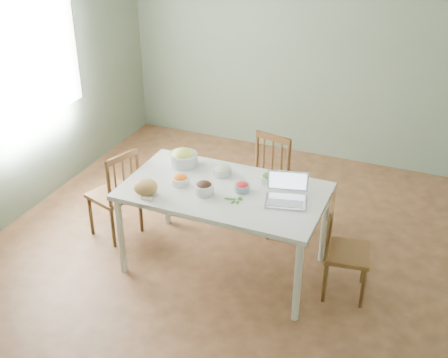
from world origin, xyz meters
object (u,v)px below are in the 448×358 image
at_px(chair_left, 114,192).
at_px(chair_right, 347,251).
at_px(dining_table, 224,229).
at_px(bowl_squash, 183,157).
at_px(chair_far, 262,185).
at_px(bread_boule, 146,187).
at_px(laptop, 287,191).

bearing_deg(chair_left, chair_right, 107.01).
xyz_separation_m(dining_table, bowl_squash, (-0.52, 0.27, 0.48)).
xyz_separation_m(chair_far, bowl_squash, (-0.62, -0.49, 0.42)).
bearing_deg(bread_boule, chair_far, 58.50).
bearing_deg(chair_far, chair_left, -140.44).
height_order(dining_table, chair_left, chair_left).
xyz_separation_m(chair_right, bowl_squash, (-1.62, 0.22, 0.46)).
bearing_deg(chair_right, dining_table, 83.86).
height_order(bread_boule, bowl_squash, bowl_squash).
height_order(dining_table, bread_boule, bread_boule).
xyz_separation_m(chair_far, chair_right, (1.00, -0.71, -0.04)).
bearing_deg(dining_table, chair_left, 176.07).
distance_m(dining_table, chair_far, 0.77).
distance_m(dining_table, chair_left, 1.20).
bearing_deg(chair_far, dining_table, -85.12).
bearing_deg(dining_table, bowl_squash, 152.35).
bearing_deg(bread_boule, chair_left, 146.58).
relative_size(bowl_squash, laptop, 0.78).
bearing_deg(bread_boule, bowl_squash, 84.83).
height_order(chair_left, bowl_squash, bowl_squash).
relative_size(chair_left, laptop, 2.75).
relative_size(chair_left, bread_boule, 4.63).
relative_size(bread_boule, bowl_squash, 0.76).
xyz_separation_m(chair_far, laptop, (0.47, -0.77, 0.46)).
distance_m(chair_far, chair_left, 1.46).
bearing_deg(chair_right, bread_boule, 93.79).
distance_m(chair_far, chair_right, 1.23).
relative_size(chair_right, bowl_squash, 3.29).
bearing_deg(bowl_squash, chair_right, -7.57).
distance_m(bowl_squash, laptop, 1.12).
bearing_deg(bowl_squash, laptop, -14.54).
distance_m(dining_table, bowl_squash, 0.76).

